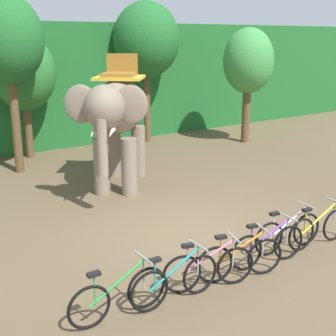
{
  "coord_description": "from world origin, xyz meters",
  "views": [
    {
      "loc": [
        -5.69,
        -7.47,
        4.23
      ],
      "look_at": [
        0.06,
        1.0,
        1.3
      ],
      "focal_mm": 48.93,
      "sensor_mm": 36.0,
      "label": 1
    }
  ],
  "objects_px": {
    "tree_center": "(24,73)",
    "bike_white": "(288,233)",
    "tree_center_right": "(146,40)",
    "elephant": "(118,113)",
    "bike_yellow": "(318,228)",
    "bike_purple": "(268,246)",
    "bike_orange": "(240,259)",
    "bike_green": "(119,295)",
    "bike_teal": "(175,281)",
    "tree_left": "(8,41)",
    "bike_pink": "(209,268)",
    "tree_right": "(248,62)"
  },
  "relations": [
    {
      "from": "tree_center",
      "to": "bike_orange",
      "type": "distance_m",
      "value": 11.15
    },
    {
      "from": "bike_yellow",
      "to": "tree_right",
      "type": "bearing_deg",
      "value": 55.41
    },
    {
      "from": "tree_left",
      "to": "tree_center",
      "type": "height_order",
      "value": "tree_left"
    },
    {
      "from": "tree_center",
      "to": "bike_orange",
      "type": "bearing_deg",
      "value": -88.34
    },
    {
      "from": "tree_center_right",
      "to": "bike_yellow",
      "type": "bearing_deg",
      "value": -102.41
    },
    {
      "from": "elephant",
      "to": "bike_white",
      "type": "bearing_deg",
      "value": -80.58
    },
    {
      "from": "tree_center_right",
      "to": "bike_teal",
      "type": "bearing_deg",
      "value": -119.52
    },
    {
      "from": "tree_left",
      "to": "tree_center_right",
      "type": "xyz_separation_m",
      "value": [
        5.86,
        1.59,
        -0.01
      ]
    },
    {
      "from": "elephant",
      "to": "tree_left",
      "type": "bearing_deg",
      "value": 120.39
    },
    {
      "from": "tree_left",
      "to": "bike_pink",
      "type": "bearing_deg",
      "value": -86.59
    },
    {
      "from": "tree_center",
      "to": "bike_white",
      "type": "height_order",
      "value": "tree_center"
    },
    {
      "from": "bike_green",
      "to": "bike_teal",
      "type": "relative_size",
      "value": 1.0
    },
    {
      "from": "tree_center_right",
      "to": "bike_yellow",
      "type": "xyz_separation_m",
      "value": [
        -2.33,
        -10.59,
        -3.72
      ]
    },
    {
      "from": "elephant",
      "to": "tree_right",
      "type": "bearing_deg",
      "value": 18.58
    },
    {
      "from": "tree_center",
      "to": "bike_pink",
      "type": "distance_m",
      "value": 11.11
    },
    {
      "from": "bike_yellow",
      "to": "bike_purple",
      "type": "bearing_deg",
      "value": -179.75
    },
    {
      "from": "tree_left",
      "to": "tree_right",
      "type": "bearing_deg",
      "value": -5.16
    },
    {
      "from": "tree_left",
      "to": "bike_orange",
      "type": "xyz_separation_m",
      "value": [
        1.22,
        -9.1,
        -3.73
      ]
    },
    {
      "from": "tree_center",
      "to": "bike_teal",
      "type": "bearing_deg",
      "value": -95.78
    },
    {
      "from": "bike_white",
      "to": "elephant",
      "type": "bearing_deg",
      "value": 99.42
    },
    {
      "from": "bike_green",
      "to": "bike_yellow",
      "type": "distance_m",
      "value": 4.69
    },
    {
      "from": "bike_teal",
      "to": "elephant",
      "type": "bearing_deg",
      "value": 70.16
    },
    {
      "from": "tree_center_right",
      "to": "elephant",
      "type": "bearing_deg",
      "value": -129.09
    },
    {
      "from": "tree_center",
      "to": "tree_right",
      "type": "relative_size",
      "value": 0.95
    },
    {
      "from": "tree_right",
      "to": "bike_purple",
      "type": "bearing_deg",
      "value": -131.11
    },
    {
      "from": "tree_center_right",
      "to": "tree_right",
      "type": "relative_size",
      "value": 1.22
    },
    {
      "from": "tree_right",
      "to": "bike_teal",
      "type": "bearing_deg",
      "value": -138.56
    },
    {
      "from": "tree_left",
      "to": "elephant",
      "type": "distance_m",
      "value": 4.24
    },
    {
      "from": "tree_center",
      "to": "bike_pink",
      "type": "bearing_deg",
      "value": -91.97
    },
    {
      "from": "tree_center_right",
      "to": "bike_orange",
      "type": "xyz_separation_m",
      "value": [
        -4.63,
        -10.69,
        -3.72
      ]
    },
    {
      "from": "tree_center_right",
      "to": "bike_white",
      "type": "relative_size",
      "value": 3.3
    },
    {
      "from": "tree_center",
      "to": "elephant",
      "type": "distance_m",
      "value": 5.17
    },
    {
      "from": "elephant",
      "to": "tree_center_right",
      "type": "bearing_deg",
      "value": 50.91
    },
    {
      "from": "elephant",
      "to": "bike_purple",
      "type": "xyz_separation_m",
      "value": [
        0.11,
        -5.74,
        -1.82
      ]
    },
    {
      "from": "bike_orange",
      "to": "bike_white",
      "type": "relative_size",
      "value": 0.97
    },
    {
      "from": "bike_orange",
      "to": "bike_green",
      "type": "bearing_deg",
      "value": 176.23
    },
    {
      "from": "bike_teal",
      "to": "bike_white",
      "type": "relative_size",
      "value": 1.0
    },
    {
      "from": "bike_white",
      "to": "bike_purple",
      "type": "bearing_deg",
      "value": -165.12
    },
    {
      "from": "tree_left",
      "to": "tree_center",
      "type": "bearing_deg",
      "value": 62.34
    },
    {
      "from": "bike_green",
      "to": "bike_purple",
      "type": "relative_size",
      "value": 1.01
    },
    {
      "from": "bike_purple",
      "to": "bike_yellow",
      "type": "bearing_deg",
      "value": 0.25
    },
    {
      "from": "bike_green",
      "to": "bike_white",
      "type": "bearing_deg",
      "value": 2.16
    },
    {
      "from": "bike_pink",
      "to": "bike_orange",
      "type": "height_order",
      "value": "same"
    },
    {
      "from": "tree_left",
      "to": "bike_orange",
      "type": "height_order",
      "value": "tree_left"
    },
    {
      "from": "tree_center",
      "to": "bike_white",
      "type": "relative_size",
      "value": 2.56
    },
    {
      "from": "bike_pink",
      "to": "bike_white",
      "type": "relative_size",
      "value": 0.97
    },
    {
      "from": "bike_purple",
      "to": "bike_white",
      "type": "relative_size",
      "value": 1.0
    },
    {
      "from": "tree_center_right",
      "to": "bike_green",
      "type": "height_order",
      "value": "tree_center_right"
    },
    {
      "from": "tree_center",
      "to": "bike_white",
      "type": "distance_m",
      "value": 11.02
    },
    {
      "from": "tree_right",
      "to": "bike_orange",
      "type": "relative_size",
      "value": 2.78
    }
  ]
}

